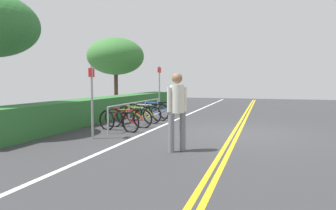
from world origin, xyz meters
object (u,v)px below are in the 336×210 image
Objects in this scene: bicycle_1 at (128,118)px; sign_post_far at (159,86)px; bicycle_2 at (139,115)px; pedestrian at (177,106)px; tree_mid at (116,56)px; bicycle_0 at (118,121)px; bicycle_3 at (147,112)px; sign_post_near at (92,95)px; bicycle_4 at (154,110)px; bike_rack at (138,107)px.

sign_post_far reaches higher than bicycle_1.
pedestrian reaches higher than bicycle_2.
tree_mid is (3.37, 3.96, 1.71)m from sign_post_far.
bicycle_0 is 0.80m from bicycle_1.
bicycle_3 is 4.16m from sign_post_near.
sign_post_far is at bearing 7.02° from bicycle_4.
bicycle_2 is 0.89m from bicycle_3.
bike_rack is at bearing 1.86° from bicycle_1.
bicycle_2 is 0.73× the size of sign_post_far.
bicycle_1 is 0.88× the size of sign_post_near.
sign_post_far reaches higher than bicycle_2.
pedestrian is 12.35m from tree_mid.
bike_rack is 2.01× the size of sign_post_far.
sign_post_near is 0.88× the size of sign_post_far.
bicycle_1 is 2.75m from bicycle_4.
bicycle_2 is 0.92× the size of bicycle_3.
bicycle_2 is at bearing -176.53° from sign_post_far.
tree_mid is (5.33, 4.10, 2.73)m from bicycle_3.
bicycle_1 is 8.75m from tree_mid.
sign_post_near is at bearing -178.61° from sign_post_far.
bicycle_3 is (2.67, 0.09, 0.03)m from bicycle_0.
bicycle_3 is at bearing -175.93° from sign_post_far.
bike_rack is 2.29× the size of sign_post_near.
sign_post_near is (-2.20, 0.05, 0.89)m from bicycle_1.
bicycle_1 is at bearing -178.40° from bicycle_3.
sign_post_near reaches higher than bicycle_2.
bicycle_2 is 3.03m from sign_post_far.
bicycle_4 is (1.84, 0.03, -0.25)m from bike_rack.
sign_post_far reaches higher than sign_post_near.
sign_post_near is at bearing 176.63° from bicycle_0.
bicycle_1 is 0.99× the size of pedestrian.
bicycle_0 is 0.39× the size of tree_mid.
tree_mid is at bearing 30.00° from bicycle_1.
sign_post_far is (6.77, 2.78, 0.35)m from pedestrian.
bicycle_0 is 0.72× the size of sign_post_far.
bike_rack is at bearing -146.75° from tree_mid.
tree_mid is at bearing 37.59° from bicycle_3.
bicycle_3 is at bearing -179.56° from bicycle_4.
sign_post_far reaches higher than bike_rack.
bicycle_2 is 7.95m from tree_mid.
bicycle_1 is 3.99m from pedestrian.
bicycle_2 is at bearing -146.38° from tree_mid.
bike_rack is 4.68m from pedestrian.
sign_post_far is at bearing 2.86° from bicycle_1.
bicycle_3 is at bearing 2.16° from bicycle_2.
sign_post_far is at bearing 3.47° from bicycle_2.
sign_post_near is at bearing -179.84° from bicycle_4.
bicycle_1 is 0.98m from bicycle_2.
pedestrian is at bearing -157.70° from sign_post_far.
sign_post_near is at bearing 178.82° from bicycle_1.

